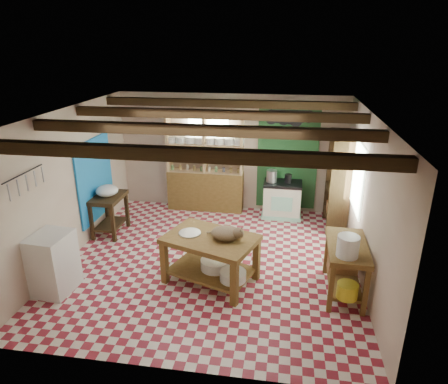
% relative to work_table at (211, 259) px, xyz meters
% --- Properties ---
extents(floor, '(5.00, 5.00, 0.02)m').
position_rel_work_table_xyz_m(floor, '(-0.11, 0.58, -0.40)').
color(floor, maroon).
rests_on(floor, ground).
extents(ceiling, '(5.00, 5.00, 0.02)m').
position_rel_work_table_xyz_m(ceiling, '(-0.11, 0.58, 2.21)').
color(ceiling, '#4B4C51').
rests_on(ceiling, wall_back).
extents(wall_back, '(5.00, 0.04, 2.60)m').
position_rel_work_table_xyz_m(wall_back, '(-0.11, 3.08, 0.91)').
color(wall_back, beige).
rests_on(wall_back, floor).
extents(wall_front, '(5.00, 0.04, 2.60)m').
position_rel_work_table_xyz_m(wall_front, '(-0.11, -1.92, 0.91)').
color(wall_front, beige).
rests_on(wall_front, floor).
extents(wall_left, '(0.04, 5.00, 2.60)m').
position_rel_work_table_xyz_m(wall_left, '(-2.61, 0.58, 0.91)').
color(wall_left, beige).
rests_on(wall_left, floor).
extents(wall_right, '(0.04, 5.00, 2.60)m').
position_rel_work_table_xyz_m(wall_right, '(2.39, 0.58, 0.91)').
color(wall_right, beige).
rests_on(wall_right, floor).
extents(ceiling_beams, '(5.00, 3.80, 0.15)m').
position_rel_work_table_xyz_m(ceiling_beams, '(-0.11, 0.58, 2.09)').
color(ceiling_beams, '#382613').
rests_on(ceiling_beams, ceiling).
extents(blue_wall_patch, '(0.04, 1.40, 1.60)m').
position_rel_work_table_xyz_m(blue_wall_patch, '(-2.58, 1.48, 0.71)').
color(blue_wall_patch, blue).
rests_on(blue_wall_patch, wall_left).
extents(green_wall_patch, '(1.30, 0.04, 2.30)m').
position_rel_work_table_xyz_m(green_wall_patch, '(1.14, 3.05, 0.86)').
color(green_wall_patch, '#1E4D25').
rests_on(green_wall_patch, wall_back).
extents(window_back, '(0.90, 0.02, 0.80)m').
position_rel_work_table_xyz_m(window_back, '(-0.61, 3.06, 1.31)').
color(window_back, silver).
rests_on(window_back, wall_back).
extents(window_right, '(0.02, 1.30, 1.20)m').
position_rel_work_table_xyz_m(window_right, '(2.37, 1.58, 1.01)').
color(window_right, silver).
rests_on(window_right, wall_right).
extents(utensil_rail, '(0.06, 0.90, 0.28)m').
position_rel_work_table_xyz_m(utensil_rail, '(-2.55, -0.62, 1.39)').
color(utensil_rail, black).
rests_on(utensil_rail, wall_left).
extents(pot_rack, '(0.86, 0.12, 0.36)m').
position_rel_work_table_xyz_m(pot_rack, '(1.14, 2.63, 1.79)').
color(pot_rack, black).
rests_on(pot_rack, ceiling).
extents(shelving_unit, '(1.70, 0.34, 2.20)m').
position_rel_work_table_xyz_m(shelving_unit, '(-0.66, 2.89, 0.71)').
color(shelving_unit, tan).
rests_on(shelving_unit, floor).
extents(tall_rack, '(0.40, 0.86, 2.00)m').
position_rel_work_table_xyz_m(tall_rack, '(2.17, 2.38, 0.61)').
color(tall_rack, '#382613').
rests_on(tall_rack, floor).
extents(work_table, '(1.61, 1.33, 0.79)m').
position_rel_work_table_xyz_m(work_table, '(0.00, 0.00, 0.00)').
color(work_table, brown).
rests_on(work_table, floor).
extents(stove, '(0.82, 0.56, 0.79)m').
position_rel_work_table_xyz_m(stove, '(1.08, 2.73, 0.00)').
color(stove, beige).
rests_on(stove, floor).
extents(prep_table, '(0.55, 0.80, 0.81)m').
position_rel_work_table_xyz_m(prep_table, '(-2.31, 1.37, 0.01)').
color(prep_table, '#382613').
rests_on(prep_table, floor).
extents(white_cabinet, '(0.58, 0.67, 0.95)m').
position_rel_work_table_xyz_m(white_cabinet, '(-2.33, -0.62, 0.08)').
color(white_cabinet, silver).
rests_on(white_cabinet, floor).
extents(right_counter, '(0.61, 1.17, 0.83)m').
position_rel_work_table_xyz_m(right_counter, '(2.07, -0.00, 0.02)').
color(right_counter, brown).
rests_on(right_counter, floor).
extents(cat, '(0.52, 0.43, 0.21)m').
position_rel_work_table_xyz_m(cat, '(0.25, -0.04, 0.50)').
color(cat, '#80694A').
rests_on(cat, work_table).
extents(steel_tray, '(0.45, 0.45, 0.02)m').
position_rel_work_table_xyz_m(steel_tray, '(-0.35, 0.07, 0.40)').
color(steel_tray, '#B4B4BC').
rests_on(steel_tray, work_table).
extents(basin_large, '(0.59, 0.59, 0.16)m').
position_rel_work_table_xyz_m(basin_large, '(0.06, 0.03, -0.10)').
color(basin_large, silver).
rests_on(basin_large, work_table).
extents(basin_small, '(0.52, 0.52, 0.14)m').
position_rel_work_table_xyz_m(basin_small, '(0.39, -0.24, -0.11)').
color(basin_small, silver).
rests_on(basin_small, work_table).
extents(kettle_left, '(0.23, 0.23, 0.26)m').
position_rel_work_table_xyz_m(kettle_left, '(0.83, 2.73, 0.53)').
color(kettle_left, '#B4B4BC').
rests_on(kettle_left, stove).
extents(kettle_right, '(0.15, 0.15, 0.19)m').
position_rel_work_table_xyz_m(kettle_right, '(1.18, 2.73, 0.49)').
color(kettle_right, black).
rests_on(kettle_right, stove).
extents(enamel_bowl, '(0.43, 0.43, 0.21)m').
position_rel_work_table_xyz_m(enamel_bowl, '(-2.31, 1.37, 0.52)').
color(enamel_bowl, silver).
rests_on(enamel_bowl, prep_table).
extents(white_bucket, '(0.31, 0.31, 0.31)m').
position_rel_work_table_xyz_m(white_bucket, '(2.01, -0.35, 0.59)').
color(white_bucket, silver).
rests_on(white_bucket, right_counter).
extents(wicker_basket, '(0.45, 0.37, 0.31)m').
position_rel_work_table_xyz_m(wicker_basket, '(2.08, 0.30, -0.02)').
color(wicker_basket, '#96643C').
rests_on(wicker_basket, right_counter).
extents(yellow_tub, '(0.31, 0.31, 0.22)m').
position_rel_work_table_xyz_m(yellow_tub, '(2.06, -0.45, -0.06)').
color(yellow_tub, gold).
rests_on(yellow_tub, right_counter).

